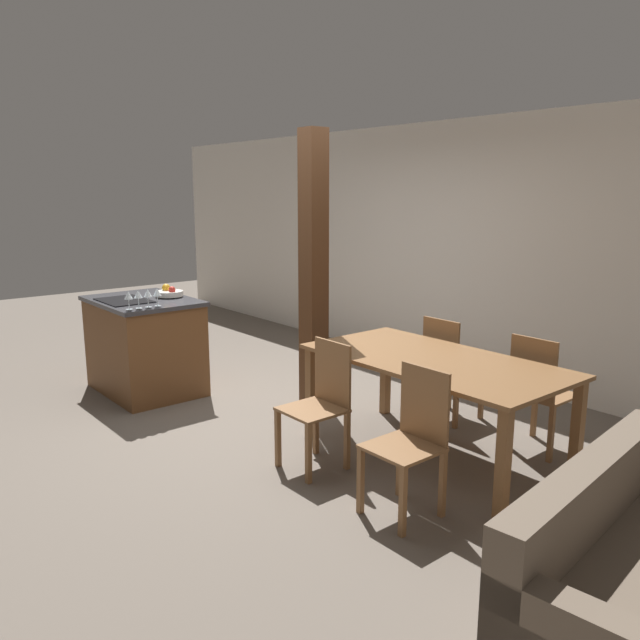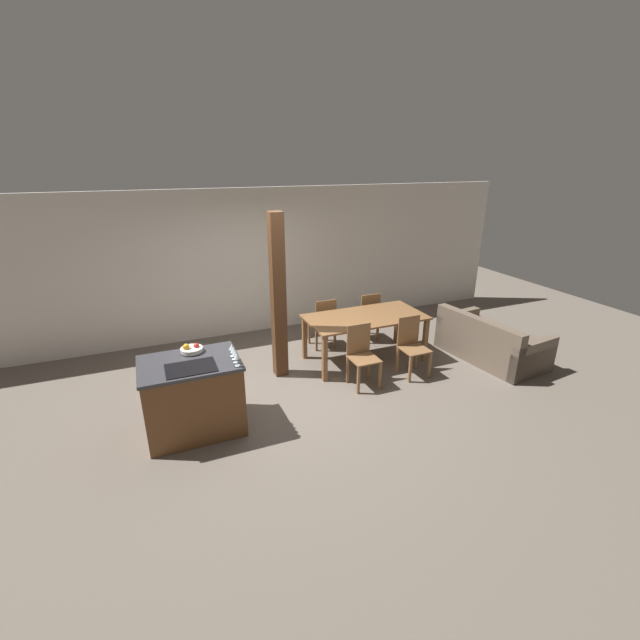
{
  "view_description": "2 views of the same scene",
  "coord_description": "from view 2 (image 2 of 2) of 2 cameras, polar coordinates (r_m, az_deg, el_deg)",
  "views": [
    {
      "loc": [
        4.37,
        -2.93,
        1.97
      ],
      "look_at": [
        0.6,
        0.2,
        0.95
      ],
      "focal_mm": 35.0,
      "sensor_mm": 36.0,
      "label": 1
    },
    {
      "loc": [
        -1.66,
        -5.22,
        3.18
      ],
      "look_at": [
        0.6,
        0.2,
        0.95
      ],
      "focal_mm": 24.0,
      "sensor_mm": 36.0,
      "label": 2
    }
  ],
  "objects": [
    {
      "name": "ground_plane",
      "position": [
        6.33,
        -4.37,
        -9.41
      ],
      "size": [
        16.0,
        16.0,
        0.0
      ],
      "primitive_type": "plane",
      "color": "#665B51"
    },
    {
      "name": "wall_back",
      "position": [
        8.11,
        -10.32,
        7.41
      ],
      "size": [
        11.2,
        0.08,
        2.7
      ],
      "color": "silver",
      "rests_on": "ground_plane"
    },
    {
      "name": "kitchen_island",
      "position": [
        5.5,
        -16.57,
        -9.69
      ],
      "size": [
        1.16,
        0.84,
        0.94
      ],
      "color": "brown",
      "rests_on": "ground_plane"
    },
    {
      "name": "fruit_bowl",
      "position": [
        5.51,
        -16.78,
        -3.73
      ],
      "size": [
        0.27,
        0.27,
        0.12
      ],
      "color": "silver",
      "rests_on": "kitchen_island"
    },
    {
      "name": "wine_glass_near",
      "position": [
        4.98,
        -11.03,
        -4.74
      ],
      "size": [
        0.07,
        0.07,
        0.16
      ],
      "color": "silver",
      "rests_on": "kitchen_island"
    },
    {
      "name": "wine_glass_middle",
      "position": [
        5.06,
        -11.25,
        -4.33
      ],
      "size": [
        0.07,
        0.07,
        0.16
      ],
      "color": "silver",
      "rests_on": "kitchen_island"
    },
    {
      "name": "wine_glass_far",
      "position": [
        5.14,
        -11.46,
        -3.93
      ],
      "size": [
        0.07,
        0.07,
        0.16
      ],
      "color": "silver",
      "rests_on": "kitchen_island"
    },
    {
      "name": "wine_glass_end",
      "position": [
        5.22,
        -11.66,
        -3.55
      ],
      "size": [
        0.07,
        0.07,
        0.16
      ],
      "color": "silver",
      "rests_on": "kitchen_island"
    },
    {
      "name": "dining_table",
      "position": [
        7.02,
        6.04,
        -0.2
      ],
      "size": [
        1.93,
        0.99,
        0.77
      ],
      "color": "brown",
      "rests_on": "ground_plane"
    },
    {
      "name": "dining_chair_near_left",
      "position": [
        6.33,
        5.59,
        -4.59
      ],
      "size": [
        0.4,
        0.4,
        0.91
      ],
      "color": "brown",
      "rests_on": "ground_plane"
    },
    {
      "name": "dining_chair_near_right",
      "position": [
        6.75,
        12.14,
        -3.29
      ],
      "size": [
        0.4,
        0.4,
        0.91
      ],
      "color": "brown",
      "rests_on": "ground_plane"
    },
    {
      "name": "dining_chair_far_left",
      "position": [
        7.51,
        0.46,
        -0.27
      ],
      "size": [
        0.4,
        0.4,
        0.91
      ],
      "rotation": [
        0.0,
        0.0,
        3.14
      ],
      "color": "brown",
      "rests_on": "ground_plane"
    },
    {
      "name": "dining_chair_far_right",
      "position": [
        7.88,
        6.3,
        0.6
      ],
      "size": [
        0.4,
        0.4,
        0.91
      ],
      "rotation": [
        0.0,
        0.0,
        3.14
      ],
      "color": "brown",
      "rests_on": "ground_plane"
    },
    {
      "name": "couch",
      "position": [
        7.72,
        21.74,
        -2.89
      ],
      "size": [
        1.13,
        1.78,
        0.79
      ],
      "rotation": [
        0.0,
        0.0,
        1.69
      ],
      "color": "brown",
      "rests_on": "ground_plane"
    },
    {
      "name": "timber_post",
      "position": [
        6.33,
        -5.6,
        2.94
      ],
      "size": [
        0.2,
        0.2,
        2.5
      ],
      "color": "#4C2D19",
      "rests_on": "ground_plane"
    }
  ]
}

